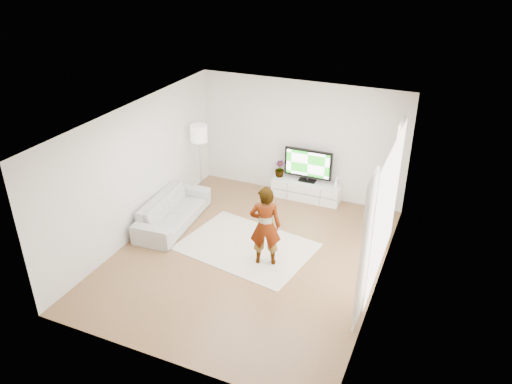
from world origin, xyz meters
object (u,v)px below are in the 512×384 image
at_px(media_console, 306,190).
at_px(rug, 247,247).
at_px(sofa, 173,211).
at_px(floor_lamp, 199,137).
at_px(television, 308,164).
at_px(player, 265,226).

relative_size(media_console, rug, 0.64).
bearing_deg(sofa, floor_lamp, -0.18).
relative_size(media_console, television, 1.43).
relative_size(player, floor_lamp, 0.91).
distance_m(media_console, television, 0.66).
bearing_deg(media_console, rug, -100.14).
height_order(media_console, player, player).
relative_size(player, sofa, 0.74).
bearing_deg(media_console, television, 90.00).
xyz_separation_m(media_console, rug, (-0.45, -2.49, -0.22)).
xyz_separation_m(media_console, floor_lamp, (-2.42, -0.79, 1.28)).
height_order(rug, sofa, sofa).
height_order(rug, floor_lamp, floor_lamp).
relative_size(television, player, 0.71).
distance_m(media_console, sofa, 3.24).
xyz_separation_m(media_console, sofa, (-2.30, -2.27, 0.09)).
distance_m(rug, sofa, 1.90).
distance_m(television, rug, 2.71).
bearing_deg(player, rug, -52.32).
xyz_separation_m(television, sofa, (-2.30, -2.30, -0.58)).
relative_size(media_console, sofa, 0.75).
bearing_deg(television, sofa, -135.06).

